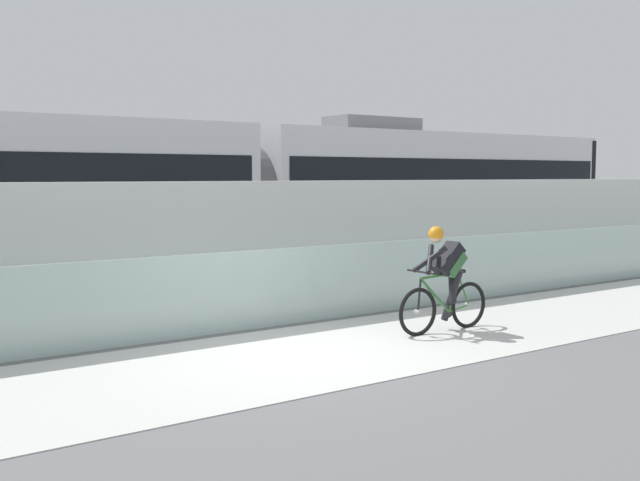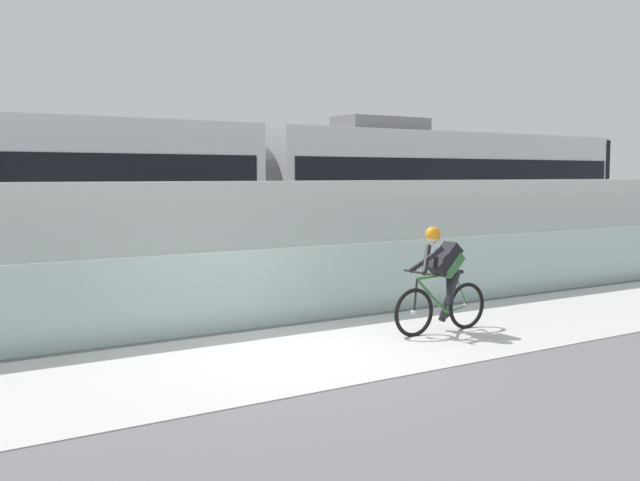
{
  "view_description": "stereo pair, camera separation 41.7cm",
  "coord_description": "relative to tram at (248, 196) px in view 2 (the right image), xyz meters",
  "views": [
    {
      "loc": [
        -5.35,
        -8.05,
        2.37
      ],
      "look_at": [
        1.9,
        2.35,
        1.25
      ],
      "focal_mm": 41.95,
      "sensor_mm": 36.0,
      "label": 1
    },
    {
      "loc": [
        -5.0,
        -8.28,
        2.37
      ],
      "look_at": [
        1.9,
        2.35,
        1.25
      ],
      "focal_mm": 41.95,
      "sensor_mm": 36.0,
      "label": 2
    }
  ],
  "objects": [
    {
      "name": "glass_parapet",
      "position": [
        -2.88,
        -5.0,
        -1.29
      ],
      "size": [
        32.0,
        0.05,
        1.21
      ],
      "primitive_type": "cube",
      "color": "#ADC6C1",
      "rests_on": "ground"
    },
    {
      "name": "ground_plane",
      "position": [
        -2.88,
        -6.85,
        -1.89
      ],
      "size": [
        200.0,
        200.0,
        0.0
      ],
      "primitive_type": "plane",
      "color": "slate"
    },
    {
      "name": "concrete_barrier_wall",
      "position": [
        -2.88,
        -3.2,
        -0.77
      ],
      "size": [
        32.0,
        0.36,
        2.25
      ],
      "primitive_type": "cube",
      "color": "silver",
      "rests_on": "ground"
    },
    {
      "name": "tram_rail_near",
      "position": [
        -2.88,
        -0.72,
        -1.89
      ],
      "size": [
        32.0,
        0.08,
        0.01
      ],
      "primitive_type": "cube",
      "color": "#595654",
      "rests_on": "ground"
    },
    {
      "name": "tram",
      "position": [
        0.0,
        0.0,
        0.0
      ],
      "size": [
        22.56,
        2.54,
        3.81
      ],
      "color": "silver",
      "rests_on": "ground"
    },
    {
      "name": "bike_path_deck",
      "position": [
        -2.88,
        -6.85,
        -1.89
      ],
      "size": [
        32.0,
        3.2,
        0.01
      ],
      "primitive_type": "cube",
      "color": "silver",
      "rests_on": "ground"
    },
    {
      "name": "cyclist_on_bike",
      "position": [
        -0.33,
        -6.85,
        -1.11
      ],
      "size": [
        1.77,
        0.58,
        1.61
      ],
      "color": "black",
      "rests_on": "ground"
    },
    {
      "name": "tram_rail_far",
      "position": [
        -2.88,
        0.72,
        -1.89
      ],
      "size": [
        32.0,
        0.08,
        0.01
      ],
      "primitive_type": "cube",
      "color": "#595654",
      "rests_on": "ground"
    }
  ]
}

